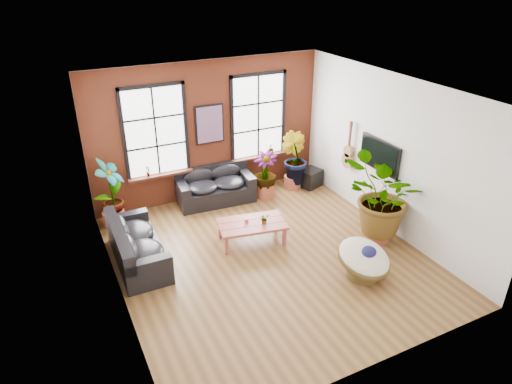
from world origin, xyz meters
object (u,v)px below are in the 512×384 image
(coffee_table, at_px, (252,225))
(papasan_chair, at_px, (364,259))
(sofa_left, at_px, (135,246))
(sofa_back, at_px, (214,186))

(coffee_table, relative_size, papasan_chair, 1.13)
(sofa_left, distance_m, coffee_table, 2.49)
(sofa_left, relative_size, papasan_chair, 1.54)
(sofa_back, relative_size, papasan_chair, 1.43)
(sofa_back, xyz_separation_m, coffee_table, (0.01, -2.18, 0.01))
(coffee_table, bearing_deg, sofa_back, 100.89)
(sofa_left, bearing_deg, sofa_back, -52.66)
(sofa_back, bearing_deg, sofa_left, -139.24)
(sofa_back, distance_m, coffee_table, 2.18)
(sofa_left, xyz_separation_m, papasan_chair, (3.85, -2.45, 0.02))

